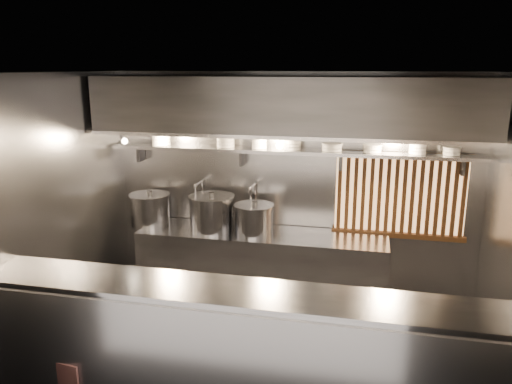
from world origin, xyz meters
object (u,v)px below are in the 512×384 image
at_px(stock_pot_right, 212,213).
at_px(stock_pot_left, 150,209).
at_px(pendant_bulb, 280,146).
at_px(heat_lamp, 123,136).
at_px(stock_pot_mid, 254,219).

bearing_deg(stock_pot_right, stock_pot_left, 176.18).
height_order(stock_pot_left, stock_pot_right, stock_pot_right).
distance_m(stock_pot_left, stock_pot_right, 0.84).
xyz_separation_m(pendant_bulb, stock_pot_right, (-0.81, -0.09, -0.84)).
relative_size(stock_pot_left, stock_pot_right, 0.81).
height_order(heat_lamp, stock_pot_right, heat_lamp).
xyz_separation_m(heat_lamp, stock_pot_mid, (1.52, 0.23, -0.98)).
height_order(heat_lamp, stock_pot_mid, heat_lamp).
distance_m(pendant_bulb, stock_pot_right, 1.18).
relative_size(heat_lamp, stock_pot_right, 0.46).
relative_size(stock_pot_mid, stock_pot_right, 0.69).
relative_size(pendant_bulb, stock_pot_left, 0.31).
height_order(stock_pot_left, stock_pot_mid, stock_pot_left).
height_order(heat_lamp, stock_pot_left, heat_lamp).
distance_m(pendant_bulb, stock_pot_left, 1.86).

